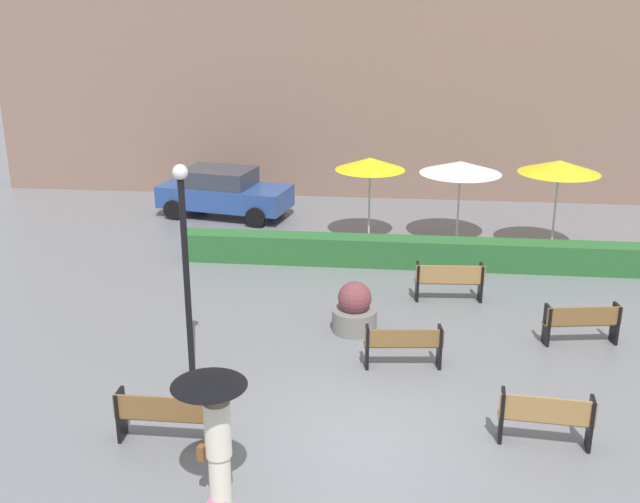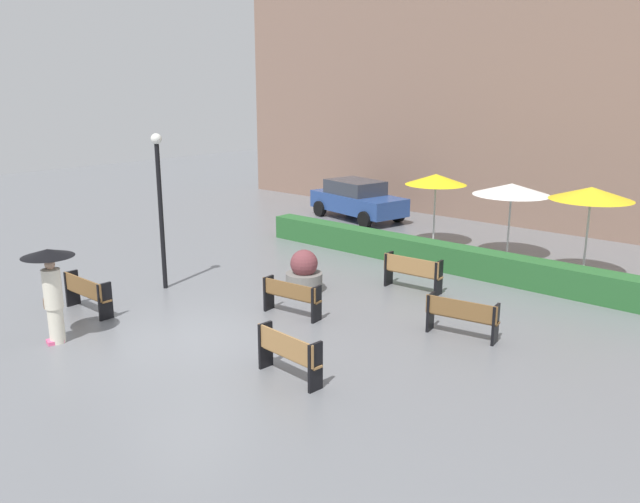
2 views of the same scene
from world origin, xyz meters
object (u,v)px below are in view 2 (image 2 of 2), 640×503
at_px(bench_near_right, 288,352).
at_px(planter_pot, 304,274).
at_px(bench_back_row, 412,271).
at_px(parked_car, 357,199).
at_px(patio_umbrella_yellow_far, 591,194).
at_px(bench_far_right, 462,315).
at_px(bench_mid_center, 291,295).
at_px(bench_near_left, 86,292).
at_px(lamp_post, 160,196).
at_px(patio_umbrella_white, 512,189).
at_px(pedestrian_with_umbrella, 51,280).
at_px(patio_umbrella_yellow, 436,180).

bearing_deg(bench_near_right, planter_pot, 129.30).
height_order(bench_back_row, parked_car, parked_car).
bearing_deg(patio_umbrella_yellow_far, planter_pot, -131.60).
relative_size(bench_far_right, bench_mid_center, 1.03).
bearing_deg(bench_near_left, bench_back_row, 53.24).
bearing_deg(bench_back_row, lamp_post, -140.79).
xyz_separation_m(bench_near_right, patio_umbrella_white, (-0.74, 10.69, 1.68)).
xyz_separation_m(pedestrian_with_umbrella, planter_pot, (1.60, 6.05, -0.89)).
height_order(bench_mid_center, patio_umbrella_white, patio_umbrella_white).
relative_size(bench_back_row, pedestrian_with_umbrella, 0.81).
relative_size(bench_back_row, parked_car, 0.37).
xyz_separation_m(bench_near_left, patio_umbrella_white, (5.40, 11.26, 1.69)).
relative_size(bench_back_row, patio_umbrella_yellow, 0.66).
relative_size(bench_far_right, parked_car, 0.36).
relative_size(bench_near_right, bench_near_left, 0.93).
xyz_separation_m(lamp_post, parked_car, (-1.82, 10.74, -1.70)).
bearing_deg(pedestrian_with_umbrella, lamp_post, 110.41).
height_order(pedestrian_with_umbrella, patio_umbrella_white, patio_umbrella_white).
xyz_separation_m(patio_umbrella_yellow, patio_umbrella_white, (2.60, 0.14, -0.07)).
bearing_deg(bench_mid_center, pedestrian_with_umbrella, -120.96).
distance_m(bench_back_row, patio_umbrella_white, 4.99).
distance_m(bench_near_right, bench_near_left, 6.16).
distance_m(bench_near_right, pedestrian_with_umbrella, 5.39).
bearing_deg(lamp_post, bench_near_right, -16.02).
relative_size(bench_back_row, lamp_post, 0.40).
bearing_deg(patio_umbrella_yellow_far, patio_umbrella_yellow, 173.72).
bearing_deg(bench_far_right, bench_near_right, -109.63).
bearing_deg(bench_back_row, pedestrian_with_umbrella, -115.10).
height_order(patio_umbrella_yellow_far, parked_car, patio_umbrella_yellow_far).
height_order(bench_near_right, patio_umbrella_yellow, patio_umbrella_yellow).
height_order(bench_near_left, patio_umbrella_yellow_far, patio_umbrella_yellow_far).
distance_m(pedestrian_with_umbrella, patio_umbrella_yellow, 12.64).
bearing_deg(patio_umbrella_white, bench_mid_center, -100.71).
relative_size(bench_back_row, planter_pot, 1.46).
height_order(bench_near_right, bench_near_left, bench_near_right).
relative_size(bench_mid_center, lamp_post, 0.38).
distance_m(bench_near_right, parked_car, 15.00).
xyz_separation_m(pedestrian_with_umbrella, parked_car, (-3.22, 14.52, -0.55)).
xyz_separation_m(pedestrian_with_umbrella, patio_umbrella_white, (4.21, 12.64, 0.85)).
xyz_separation_m(bench_far_right, parked_car, (-9.58, 8.63, 0.30)).
xyz_separation_m(pedestrian_with_umbrella, patio_umbrella_yellow_far, (6.82, 11.93, 1.08)).
relative_size(bench_mid_center, patio_umbrella_yellow_far, 0.59).
height_order(bench_far_right, bench_back_row, bench_back_row).
relative_size(bench_near_right, patio_umbrella_yellow_far, 0.58).
distance_m(bench_near_left, patio_umbrella_white, 12.60).
xyz_separation_m(bench_mid_center, patio_umbrella_yellow_far, (4.16, 7.49, 1.95)).
height_order(bench_back_row, patio_umbrella_white, patio_umbrella_white).
distance_m(bench_near_right, bench_back_row, 6.14).
distance_m(bench_far_right, patio_umbrella_yellow_far, 6.36).
distance_m(bench_mid_center, lamp_post, 4.58).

